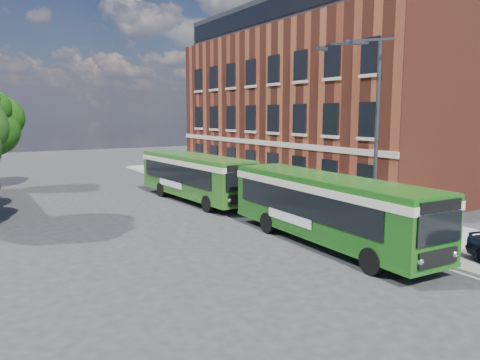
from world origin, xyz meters
TOP-DOWN VIEW (x-y plane):
  - ground at (0.00, 0.00)m, footprint 120.00×120.00m
  - pavement at (7.00, 8.00)m, footprint 6.00×48.00m
  - kerb_line at (3.95, 8.00)m, footprint 0.12×48.00m
  - brick_office at (14.00, 12.00)m, footprint 12.10×26.00m
  - street_lamp at (4.84, -2.00)m, footprint 2.96×2.38m
  - bus_stop_sign at (5.60, -4.20)m, footprint 0.35×0.08m
  - bus_front at (2.35, -1.97)m, footprint 2.90×11.67m
  - bus_rear at (1.91, 10.48)m, footprint 3.22×11.22m
  - pedestrian_a at (4.85, -1.83)m, footprint 0.78×0.65m
  - pedestrian_b at (5.29, -2.73)m, footprint 0.96×0.86m

SIDE VIEW (x-z plane):
  - ground at x=0.00m, z-range 0.00..0.00m
  - kerb_line at x=3.95m, z-range 0.00..0.01m
  - pavement at x=7.00m, z-range 0.00..0.15m
  - pedestrian_b at x=5.29m, z-range 0.15..1.76m
  - pedestrian_a at x=4.85m, z-range 0.15..1.96m
  - bus_stop_sign at x=5.60m, z-range 0.25..2.77m
  - bus_rear at x=1.91m, z-range 0.32..3.34m
  - bus_front at x=2.35m, z-range 0.32..3.34m
  - street_lamp at x=4.84m, z-range 0.29..9.29m
  - brick_office at x=14.00m, z-range -0.13..14.07m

